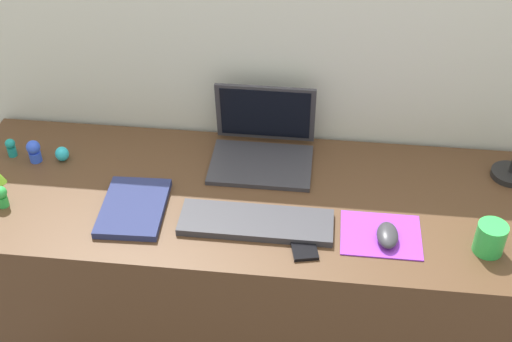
{
  "coord_description": "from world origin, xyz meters",
  "views": [
    {
      "loc": [
        0.17,
        -1.45,
        1.97
      ],
      "look_at": [
        0.0,
        0.0,
        0.83
      ],
      "focal_mm": 47.47,
      "sensor_mm": 36.0,
      "label": 1
    }
  ],
  "objects_px": {
    "notebook_pad": "(134,208)",
    "toy_figurine_blue": "(34,151)",
    "toy_figurine_lime": "(0,177)",
    "toy_figurine_green": "(1,196)",
    "toy_figurine_teal": "(11,147)",
    "cell_phone": "(303,242)",
    "keyboard": "(256,222)",
    "mouse": "(388,235)",
    "laptop": "(264,142)",
    "coffee_mug": "(490,238)",
    "toy_figurine_cyan": "(62,154)"
  },
  "relations": [
    {
      "from": "notebook_pad",
      "to": "toy_figurine_blue",
      "type": "relative_size",
      "value": 3.38
    },
    {
      "from": "notebook_pad",
      "to": "toy_figurine_lime",
      "type": "bearing_deg",
      "value": 167.15
    },
    {
      "from": "toy_figurine_green",
      "to": "toy_figurine_teal",
      "type": "bearing_deg",
      "value": 106.49
    },
    {
      "from": "cell_phone",
      "to": "toy_figurine_teal",
      "type": "xyz_separation_m",
      "value": [
        -0.9,
        0.28,
        0.03
      ]
    },
    {
      "from": "keyboard",
      "to": "mouse",
      "type": "height_order",
      "value": "mouse"
    },
    {
      "from": "laptop",
      "to": "toy_figurine_green",
      "type": "distance_m",
      "value": 0.76
    },
    {
      "from": "mouse",
      "to": "toy_figurine_teal",
      "type": "height_order",
      "value": "toy_figurine_teal"
    },
    {
      "from": "notebook_pad",
      "to": "toy_figurine_green",
      "type": "xyz_separation_m",
      "value": [
        -0.36,
        -0.02,
        0.03
      ]
    },
    {
      "from": "cell_phone",
      "to": "toy_figurine_blue",
      "type": "distance_m",
      "value": 0.86
    },
    {
      "from": "keyboard",
      "to": "coffee_mug",
      "type": "xyz_separation_m",
      "value": [
        0.6,
        -0.03,
        0.03
      ]
    },
    {
      "from": "toy_figurine_lime",
      "to": "toy_figurine_cyan",
      "type": "bearing_deg",
      "value": 41.24
    },
    {
      "from": "toy_figurine_lime",
      "to": "notebook_pad",
      "type": "bearing_deg",
      "value": -10.53
    },
    {
      "from": "laptop",
      "to": "keyboard",
      "type": "height_order",
      "value": "laptop"
    },
    {
      "from": "notebook_pad",
      "to": "toy_figurine_cyan",
      "type": "xyz_separation_m",
      "value": [
        -0.27,
        0.2,
        0.01
      ]
    },
    {
      "from": "mouse",
      "to": "laptop",
      "type": "bearing_deg",
      "value": 137.12
    },
    {
      "from": "coffee_mug",
      "to": "toy_figurine_cyan",
      "type": "distance_m",
      "value": 1.24
    },
    {
      "from": "notebook_pad",
      "to": "toy_figurine_cyan",
      "type": "distance_m",
      "value": 0.34
    },
    {
      "from": "toy_figurine_teal",
      "to": "toy_figurine_green",
      "type": "height_order",
      "value": "toy_figurine_green"
    },
    {
      "from": "mouse",
      "to": "toy_figurine_teal",
      "type": "xyz_separation_m",
      "value": [
        -1.11,
        0.25,
        0.01
      ]
    },
    {
      "from": "coffee_mug",
      "to": "toy_figurine_lime",
      "type": "height_order",
      "value": "coffee_mug"
    },
    {
      "from": "cell_phone",
      "to": "toy_figurine_lime",
      "type": "height_order",
      "value": "toy_figurine_lime"
    },
    {
      "from": "laptop",
      "to": "cell_phone",
      "type": "relative_size",
      "value": 2.34
    },
    {
      "from": "coffee_mug",
      "to": "toy_figurine_teal",
      "type": "height_order",
      "value": "coffee_mug"
    },
    {
      "from": "notebook_pad",
      "to": "toy_figurine_lime",
      "type": "relative_size",
      "value": 6.32
    },
    {
      "from": "mouse",
      "to": "toy_figurine_blue",
      "type": "bearing_deg",
      "value": 167.35
    },
    {
      "from": "toy_figurine_teal",
      "to": "toy_figurine_green",
      "type": "xyz_separation_m",
      "value": [
        0.07,
        -0.23,
        0.0
      ]
    },
    {
      "from": "toy_figurine_teal",
      "to": "keyboard",
      "type": "bearing_deg",
      "value": -16.47
    },
    {
      "from": "laptop",
      "to": "mouse",
      "type": "bearing_deg",
      "value": -42.88
    },
    {
      "from": "toy_figurine_green",
      "to": "toy_figurine_lime",
      "type": "height_order",
      "value": "toy_figurine_green"
    },
    {
      "from": "laptop",
      "to": "toy_figurine_cyan",
      "type": "bearing_deg",
      "value": -171.77
    },
    {
      "from": "cell_phone",
      "to": "toy_figurine_blue",
      "type": "relative_size",
      "value": 1.8
    },
    {
      "from": "toy_figurine_teal",
      "to": "toy_figurine_green",
      "type": "relative_size",
      "value": 0.91
    },
    {
      "from": "cell_phone",
      "to": "coffee_mug",
      "type": "height_order",
      "value": "coffee_mug"
    },
    {
      "from": "laptop",
      "to": "cell_phone",
      "type": "distance_m",
      "value": 0.4
    },
    {
      "from": "keyboard",
      "to": "toy_figurine_green",
      "type": "relative_size",
      "value": 6.31
    },
    {
      "from": "notebook_pad",
      "to": "toy_figurine_cyan",
      "type": "relative_size",
      "value": 5.35
    },
    {
      "from": "toy_figurine_lime",
      "to": "toy_figurine_blue",
      "type": "relative_size",
      "value": 0.54
    },
    {
      "from": "notebook_pad",
      "to": "toy_figurine_cyan",
      "type": "height_order",
      "value": "toy_figurine_cyan"
    },
    {
      "from": "cell_phone",
      "to": "mouse",
      "type": "bearing_deg",
      "value": -3.72
    },
    {
      "from": "toy_figurine_cyan",
      "to": "mouse",
      "type": "bearing_deg",
      "value": -14.41
    },
    {
      "from": "toy_figurine_green",
      "to": "toy_figurine_blue",
      "type": "bearing_deg",
      "value": 86.43
    },
    {
      "from": "mouse",
      "to": "toy_figurine_teal",
      "type": "bearing_deg",
      "value": 167.35
    },
    {
      "from": "laptop",
      "to": "mouse",
      "type": "relative_size",
      "value": 3.12
    },
    {
      "from": "keyboard",
      "to": "toy_figurine_teal",
      "type": "height_order",
      "value": "toy_figurine_teal"
    },
    {
      "from": "cell_phone",
      "to": "toy_figurine_cyan",
      "type": "bearing_deg",
      "value": 146.54
    },
    {
      "from": "notebook_pad",
      "to": "toy_figurine_blue",
      "type": "xyz_separation_m",
      "value": [
        -0.35,
        0.19,
        0.03
      ]
    },
    {
      "from": "toy_figurine_teal",
      "to": "toy_figurine_lime",
      "type": "distance_m",
      "value": 0.13
    },
    {
      "from": "toy_figurine_green",
      "to": "toy_figurine_lime",
      "type": "bearing_deg",
      "value": 117.37
    },
    {
      "from": "cell_phone",
      "to": "notebook_pad",
      "type": "height_order",
      "value": "notebook_pad"
    },
    {
      "from": "coffee_mug",
      "to": "toy_figurine_cyan",
      "type": "relative_size",
      "value": 1.9
    }
  ]
}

